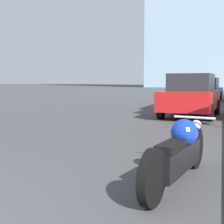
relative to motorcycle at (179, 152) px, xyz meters
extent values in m
cylinder|color=black|center=(0.14, 0.82, -0.09)|extent=(0.21, 0.64, 0.64)
cylinder|color=black|center=(-0.16, -0.93, -0.09)|extent=(0.21, 0.64, 0.64)
cube|color=black|center=(-0.01, -0.06, -0.07)|extent=(0.47, 1.37, 0.32)
sphere|color=#1433AD|center=(0.04, 0.21, 0.23)|extent=(0.37, 0.37, 0.37)
cube|color=black|center=(-0.06, -0.34, 0.14)|extent=(0.32, 0.64, 0.10)
sphere|color=silver|center=(0.15, 0.85, 0.26)|extent=(0.16, 0.16, 0.16)
cylinder|color=silver|center=(0.13, 0.72, 0.39)|extent=(0.62, 0.14, 0.04)
cube|color=red|center=(-0.62, 8.29, 0.24)|extent=(2.10, 4.12, 0.70)
cube|color=#23282D|center=(-0.62, 8.29, 0.92)|extent=(1.68, 2.03, 0.65)
cylinder|color=black|center=(-1.38, 9.59, -0.11)|extent=(0.24, 0.62, 0.60)
cylinder|color=black|center=(0.33, 9.46, -0.11)|extent=(0.24, 0.62, 0.60)
cylinder|color=black|center=(-1.57, 7.11, -0.11)|extent=(0.24, 0.62, 0.60)
cylinder|color=black|center=(0.15, 6.99, -0.11)|extent=(0.24, 0.62, 0.60)
cube|color=#1E3899|center=(-0.61, 19.57, 0.22)|extent=(2.26, 4.13, 0.62)
cube|color=#23282D|center=(-0.61, 19.57, 0.89)|extent=(1.78, 2.05, 0.72)
cylinder|color=black|center=(-1.39, 20.88, -0.08)|extent=(0.26, 0.67, 0.65)
cylinder|color=black|center=(0.40, 20.71, -0.08)|extent=(0.26, 0.67, 0.65)
cylinder|color=black|center=(-1.62, 18.43, -0.08)|extent=(0.26, 0.67, 0.65)
cylinder|color=black|center=(0.17, 18.26, -0.08)|extent=(0.26, 0.67, 0.65)
camera|label=1|loc=(0.51, -4.12, 0.92)|focal=50.00mm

